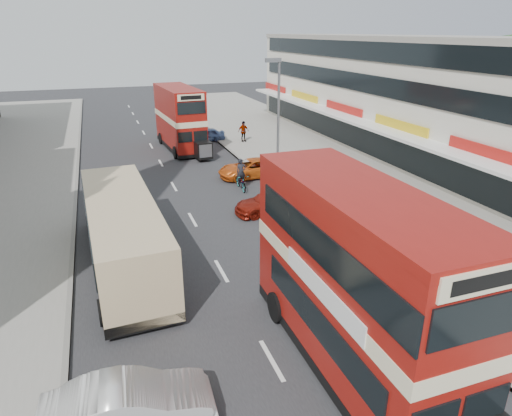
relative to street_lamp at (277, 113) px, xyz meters
name	(u,v)px	position (x,y,z in m)	size (l,w,h in m)	color
ground	(298,407)	(-6.52, -18.00, -4.78)	(160.00, 160.00, 0.00)	#28282B
road_surface	(174,186)	(-6.52, 2.00, -4.78)	(12.00, 90.00, 0.01)	#28282B
pavement_right	(334,168)	(5.48, 2.00, -4.71)	(12.00, 90.00, 0.15)	gray
kerb_left	(76,196)	(-12.62, 2.00, -4.71)	(0.20, 90.00, 0.16)	gray
kerb_right	(260,176)	(-0.42, 2.00, -4.71)	(0.20, 90.00, 0.16)	gray
commercial_row	(414,97)	(13.42, 4.00, -0.09)	(9.90, 46.20, 9.30)	beige
street_lamp	(277,113)	(0.00, 0.00, 0.00)	(1.00, 0.20, 8.12)	slate
bus_main	(357,281)	(-4.25, -16.87, -1.88)	(2.80, 10.03, 5.52)	black
bus_second	(180,118)	(-4.12, 12.00, -2.10)	(3.13, 9.31, 5.10)	black
coach	(123,231)	(-10.31, -8.14, -3.11)	(3.22, 10.83, 2.84)	black
car_left_front	(129,406)	(-10.91, -17.19, -4.07)	(1.52, 4.36, 1.44)	silver
car_right_a	(271,202)	(-2.04, -4.39, -4.16)	(1.74, 4.28, 1.24)	maroon
car_right_b	(251,168)	(-1.01, 2.25, -4.14)	(2.14, 4.64, 1.29)	orange
car_right_c	(206,135)	(-1.42, 14.22, -4.18)	(1.43, 3.54, 1.21)	#526FA5
pedestrian_near	(344,190)	(2.26, -4.99, -3.76)	(0.64, 0.44, 1.74)	gray
pedestrian_far	(243,131)	(1.67, 12.33, -3.70)	(1.09, 0.46, 1.87)	gray
cyclist	(241,180)	(-2.47, -0.07, -4.10)	(0.73, 1.98, 2.06)	gray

